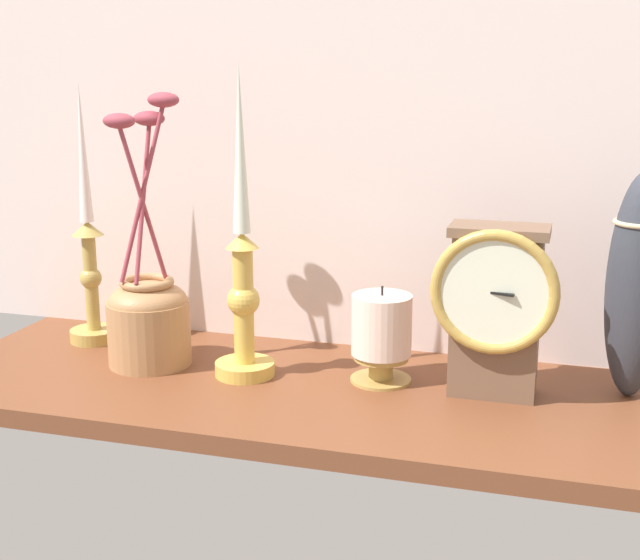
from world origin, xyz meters
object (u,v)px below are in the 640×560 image
mantel_clock (496,306)px  tall_ceramic_vase (637,285)px  candlestick_tall_center (89,257)px  brass_vase_jar (148,311)px  pillar_candle_front (382,334)px  candlestick_tall_left (243,279)px

mantel_clock → tall_ceramic_vase: 17.14cm
candlestick_tall_center → brass_vase_jar: bearing=-28.1°
mantel_clock → candlestick_tall_center: 59.04cm
pillar_candle_front → mantel_clock: bearing=-4.3°
mantel_clock → brass_vase_jar: brass_vase_jar is taller
mantel_clock → brass_vase_jar: 46.26cm
candlestick_tall_left → pillar_candle_front: bearing=9.4°
mantel_clock → candlestick_tall_center: size_ratio=0.57×
candlestick_tall_left → pillar_candle_front: candlestick_tall_left is taller
pillar_candle_front → tall_ceramic_vase: tall_ceramic_vase is taller
candlestick_tall_center → pillar_candle_front: size_ratio=2.99×
candlestick_tall_center → candlestick_tall_left: bearing=-15.4°
candlestick_tall_center → brass_vase_jar: size_ratio=1.04×
candlestick_tall_center → pillar_candle_front: (44.50, -4.47, -6.31)cm
candlestick_tall_left → brass_vase_jar: 15.21cm
tall_ceramic_vase → brass_vase_jar: bearing=-174.5°
candlestick_tall_left → brass_vase_jar: size_ratio=1.11×
candlestick_tall_center → tall_ceramic_vase: candlestick_tall_center is taller
candlestick_tall_left → candlestick_tall_center: bearing=164.6°
pillar_candle_front → tall_ceramic_vase: 31.69cm
brass_vase_jar → candlestick_tall_left: bearing=-2.5°
mantel_clock → candlestick_tall_left: 32.08cm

